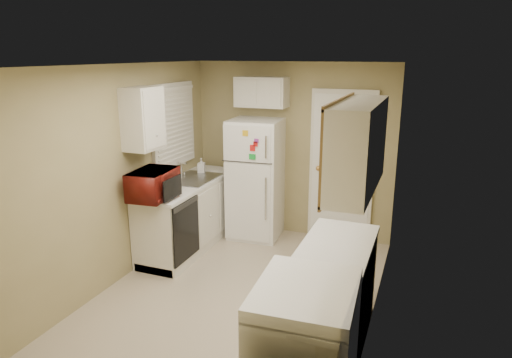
% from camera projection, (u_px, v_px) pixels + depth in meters
% --- Properties ---
extents(floor, '(3.80, 3.80, 0.00)m').
position_uv_depth(floor, '(239.00, 292.00, 4.95)').
color(floor, beige).
rests_on(floor, ground).
extents(ceiling, '(3.80, 3.80, 0.00)m').
position_uv_depth(ceiling, '(237.00, 65.00, 4.30)').
color(ceiling, white).
rests_on(ceiling, floor).
extents(wall_left, '(3.80, 3.80, 0.00)m').
position_uv_depth(wall_left, '(124.00, 174.00, 5.11)').
color(wall_left, tan).
rests_on(wall_left, floor).
extents(wall_right, '(3.80, 3.80, 0.00)m').
position_uv_depth(wall_right, '(380.00, 202.00, 4.14)').
color(wall_right, tan).
rests_on(wall_right, floor).
extents(wall_back, '(2.80, 2.80, 0.00)m').
position_uv_depth(wall_back, '(292.00, 150.00, 6.33)').
color(wall_back, tan).
rests_on(wall_back, floor).
extents(wall_front, '(2.80, 2.80, 0.00)m').
position_uv_depth(wall_front, '(121.00, 265.00, 2.92)').
color(wall_front, tan).
rests_on(wall_front, floor).
extents(left_counter, '(0.60, 1.80, 0.90)m').
position_uv_depth(left_counter, '(189.00, 214.00, 6.02)').
color(left_counter, silver).
rests_on(left_counter, floor).
extents(dishwasher, '(0.03, 0.58, 0.72)m').
position_uv_depth(dishwasher, '(186.00, 231.00, 5.37)').
color(dishwasher, black).
rests_on(dishwasher, floor).
extents(sink, '(0.54, 0.74, 0.16)m').
position_uv_depth(sink, '(194.00, 182.00, 6.04)').
color(sink, gray).
rests_on(sink, left_counter).
extents(microwave, '(0.62, 0.38, 0.40)m').
position_uv_depth(microwave, '(153.00, 186.00, 5.18)').
color(microwave, maroon).
rests_on(microwave, left_counter).
extents(soap_bottle, '(0.12, 0.12, 0.21)m').
position_uv_depth(soap_bottle, '(201.00, 166.00, 6.31)').
color(soap_bottle, white).
rests_on(soap_bottle, left_counter).
extents(window_blinds, '(0.10, 0.98, 1.08)m').
position_uv_depth(window_blinds, '(174.00, 125.00, 5.93)').
color(window_blinds, silver).
rests_on(window_blinds, wall_left).
extents(upper_cabinet_left, '(0.30, 0.45, 0.70)m').
position_uv_depth(upper_cabinet_left, '(143.00, 119.00, 5.10)').
color(upper_cabinet_left, silver).
rests_on(upper_cabinet_left, wall_left).
extents(refrigerator, '(0.72, 0.70, 1.65)m').
position_uv_depth(refrigerator, '(256.00, 179.00, 6.30)').
color(refrigerator, white).
rests_on(refrigerator, floor).
extents(cabinet_over_fridge, '(0.70, 0.30, 0.40)m').
position_uv_depth(cabinet_over_fridge, '(262.00, 92.00, 6.12)').
color(cabinet_over_fridge, silver).
rests_on(cabinet_over_fridge, wall_back).
extents(interior_door, '(0.86, 0.06, 2.08)m').
position_uv_depth(interior_door, '(341.00, 168.00, 6.10)').
color(interior_door, white).
rests_on(interior_door, floor).
extents(right_counter, '(0.60, 2.00, 0.90)m').
position_uv_depth(right_counter, '(324.00, 314.00, 3.73)').
color(right_counter, silver).
rests_on(right_counter, floor).
extents(stove, '(0.72, 0.87, 1.01)m').
position_uv_depth(stove, '(304.00, 350.00, 3.19)').
color(stove, white).
rests_on(stove, floor).
extents(upper_cabinet_right, '(0.30, 1.20, 0.70)m').
position_uv_depth(upper_cabinet_right, '(358.00, 147.00, 3.58)').
color(upper_cabinet_right, silver).
rests_on(upper_cabinet_right, wall_right).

